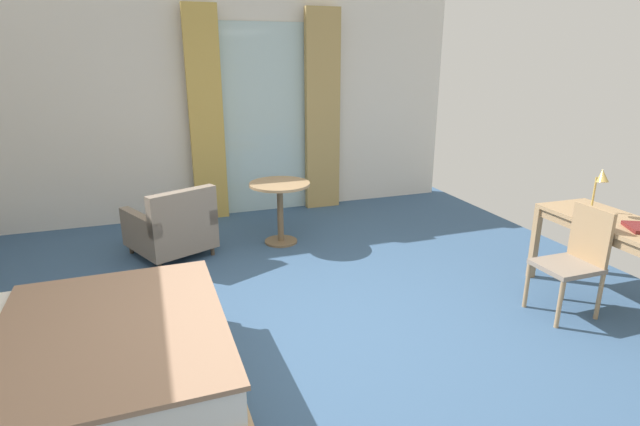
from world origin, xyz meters
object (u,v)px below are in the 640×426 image
(bed, at_px, (42,375))
(armchair_by_window, at_px, (172,228))
(desk_chair, at_px, (576,257))
(writing_desk, at_px, (625,234))
(round_cafe_table, at_px, (280,199))
(desk_lamp, at_px, (599,186))

(bed, xyz_separation_m, armchair_by_window, (0.89, 2.37, 0.03))
(desk_chair, distance_m, armchair_by_window, 3.91)
(bed, relative_size, writing_desk, 1.41)
(bed, relative_size, round_cafe_table, 2.93)
(writing_desk, xyz_separation_m, round_cafe_table, (-2.33, 2.45, -0.13))
(writing_desk, relative_size, desk_chair, 1.63)
(desk_chair, bearing_deg, desk_lamp, 31.93)
(bed, height_order, desk_chair, bed)
(armchair_by_window, xyz_separation_m, round_cafe_table, (1.20, 0.00, 0.22))
(bed, distance_m, desk_chair, 3.97)
(bed, distance_m, round_cafe_table, 3.17)
(round_cafe_table, bearing_deg, bed, -131.41)
(desk_lamp, distance_m, armchair_by_window, 4.17)
(desk_chair, relative_size, round_cafe_table, 1.27)
(desk_lamp, bearing_deg, desk_chair, -148.07)
(bed, height_order, armchair_by_window, bed)
(writing_desk, distance_m, armchair_by_window, 4.31)
(desk_lamp, distance_m, round_cafe_table, 3.18)
(desk_chair, bearing_deg, round_cafe_table, 128.01)
(desk_lamp, bearing_deg, writing_desk, -88.20)
(bed, relative_size, desk_chair, 2.30)
(bed, xyz_separation_m, desk_lamp, (4.41, 0.24, 0.71))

